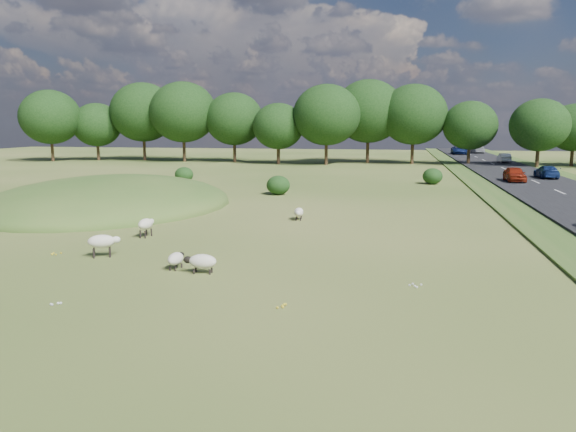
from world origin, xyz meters
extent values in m
plane|color=#34551A|center=(0.00, 20.00, 0.00)|extent=(160.00, 160.00, 0.00)
ellipsoid|color=#33561E|center=(-12.00, 12.00, 0.00)|extent=(16.00, 20.00, 4.00)
cube|color=black|center=(20.00, 30.00, 0.12)|extent=(8.00, 150.00, 0.25)
cylinder|color=black|center=(-42.96, 52.57, 1.89)|extent=(0.44, 0.44, 3.77)
ellipsoid|color=black|center=(-42.96, 52.57, 6.50)|extent=(8.81, 8.81, 7.93)
cylinder|color=black|center=(-37.62, 56.23, 1.56)|extent=(0.44, 0.44, 3.12)
ellipsoid|color=black|center=(-37.62, 56.23, 5.38)|extent=(7.28, 7.28, 6.55)
cylinder|color=black|center=(-30.54, 57.35, 2.11)|extent=(0.44, 0.44, 4.21)
ellipsoid|color=black|center=(-30.54, 57.35, 7.25)|extent=(9.83, 9.83, 8.84)
cylinder|color=black|center=(-23.43, 55.54, 2.09)|extent=(0.44, 0.44, 4.18)
ellipsoid|color=black|center=(-23.43, 55.54, 7.20)|extent=(9.75, 9.75, 8.78)
cylinder|color=black|center=(-15.94, 56.24, 1.80)|extent=(0.44, 0.44, 3.61)
ellipsoid|color=black|center=(-15.94, 56.24, 6.21)|extent=(8.41, 8.41, 7.57)
cylinder|color=black|center=(-8.82, 53.43, 1.51)|extent=(0.44, 0.44, 3.02)
ellipsoid|color=black|center=(-8.82, 53.43, 5.20)|extent=(7.04, 7.04, 6.34)
cylinder|color=black|center=(-2.08, 52.98, 1.95)|extent=(0.44, 0.44, 3.90)
ellipsoid|color=black|center=(-2.08, 52.98, 6.71)|extent=(9.09, 9.09, 8.18)
cylinder|color=black|center=(3.25, 57.90, 2.11)|extent=(0.44, 0.44, 4.22)
ellipsoid|color=black|center=(3.25, 57.90, 7.27)|extent=(9.85, 9.85, 8.86)
cylinder|color=black|center=(9.45, 56.94, 1.97)|extent=(0.44, 0.44, 3.94)
ellipsoid|color=black|center=(9.45, 56.94, 6.79)|extent=(9.20, 9.20, 8.28)
cylinder|color=black|center=(16.87, 56.01, 1.54)|extent=(0.44, 0.44, 3.09)
ellipsoid|color=black|center=(16.87, 56.01, 5.32)|extent=(7.20, 7.20, 6.48)
cylinder|color=black|center=(24.77, 52.46, 1.56)|extent=(0.44, 0.44, 3.12)
ellipsoid|color=black|center=(24.77, 52.46, 5.38)|extent=(7.29, 7.29, 6.56)
cylinder|color=black|center=(29.90, 56.26, 1.47)|extent=(0.44, 0.44, 2.93)
ellipsoid|color=black|center=(29.90, 56.26, 5.05)|extent=(6.84, 6.84, 6.16)
ellipsoid|color=black|center=(-1.84, 19.99, 0.76)|extent=(1.85, 1.85, 1.52)
ellipsoid|color=black|center=(10.62, 30.31, 0.75)|extent=(1.82, 1.82, 1.49)
ellipsoid|color=black|center=(-12.74, 27.81, 0.72)|extent=(1.77, 1.77, 1.45)
ellipsoid|color=beige|center=(0.21, -3.67, 0.47)|extent=(1.08, 0.60, 0.54)
ellipsoid|color=black|center=(-0.36, -3.70, 0.51)|extent=(0.35, 0.27, 0.27)
cylinder|color=black|center=(-0.09, -3.82, 0.10)|extent=(0.08, 0.08, 0.20)
cylinder|color=black|center=(-0.11, -3.55, 0.10)|extent=(0.08, 0.08, 0.20)
cylinder|color=black|center=(0.52, -3.79, 0.10)|extent=(0.08, 0.08, 0.20)
cylinder|color=black|center=(0.51, -3.53, 0.10)|extent=(0.08, 0.08, 0.20)
ellipsoid|color=beige|center=(-1.03, -3.27, 0.41)|extent=(0.55, 0.96, 0.48)
ellipsoid|color=black|center=(-1.00, -2.77, 0.45)|extent=(0.24, 0.32, 0.24)
cylinder|color=black|center=(-1.13, -2.99, 0.09)|extent=(0.07, 0.07, 0.17)
cylinder|color=black|center=(-0.90, -3.00, 0.09)|extent=(0.07, 0.07, 0.17)
cylinder|color=black|center=(-1.16, -3.53, 0.09)|extent=(0.07, 0.07, 0.17)
cylinder|color=black|center=(-0.93, -3.55, 0.09)|extent=(0.07, 0.07, 0.17)
ellipsoid|color=beige|center=(-4.83, -1.99, 0.68)|extent=(1.24, 1.01, 0.56)
ellipsoid|color=silver|center=(-4.30, -1.73, 0.72)|extent=(0.44, 0.40, 0.28)
cylinder|color=black|center=(-4.60, -1.73, 0.20)|extent=(0.08, 0.08, 0.40)
cylinder|color=black|center=(-4.48, -1.98, 0.20)|extent=(0.08, 0.08, 0.40)
cylinder|color=black|center=(-5.18, -2.01, 0.20)|extent=(0.08, 0.08, 0.40)
cylinder|color=black|center=(-5.06, -2.26, 0.20)|extent=(0.08, 0.08, 0.40)
ellipsoid|color=beige|center=(-4.85, 2.32, 0.66)|extent=(0.64, 1.10, 0.54)
ellipsoid|color=silver|center=(-4.81, 2.89, 0.69)|extent=(0.28, 0.36, 0.27)
cylinder|color=black|center=(-4.96, 2.63, 0.19)|extent=(0.08, 0.08, 0.38)
cylinder|color=black|center=(-4.69, 2.61, 0.19)|extent=(0.08, 0.08, 0.38)
cylinder|color=black|center=(-5.01, 2.02, 0.19)|extent=(0.08, 0.08, 0.38)
cylinder|color=black|center=(-4.74, 2.00, 0.19)|extent=(0.08, 0.08, 0.38)
ellipsoid|color=beige|center=(1.73, 8.72, 0.45)|extent=(0.63, 1.06, 0.52)
ellipsoid|color=silver|center=(1.78, 8.17, 0.49)|extent=(0.28, 0.35, 0.26)
cylinder|color=black|center=(1.89, 8.44, 0.10)|extent=(0.07, 0.07, 0.19)
cylinder|color=black|center=(1.63, 8.42, 0.10)|extent=(0.07, 0.07, 0.19)
cylinder|color=black|center=(1.83, 9.03, 0.10)|extent=(0.07, 0.07, 0.19)
cylinder|color=black|center=(1.58, 9.01, 0.10)|extent=(0.07, 0.07, 0.19)
imported|color=white|center=(21.90, 58.62, 0.89)|extent=(1.35, 3.86, 1.27)
imported|color=navy|center=(18.10, 79.52, 0.99)|extent=(2.45, 5.31, 1.48)
imported|color=#A8A9B0|center=(21.90, 84.14, 0.98)|extent=(2.04, 5.02, 1.46)
imported|color=navy|center=(21.90, 35.96, 0.86)|extent=(1.72, 4.22, 1.23)
imported|color=maroon|center=(18.10, 31.85, 0.93)|extent=(1.61, 4.01, 1.37)
camera|label=1|loc=(7.19, -23.13, 5.56)|focal=35.00mm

